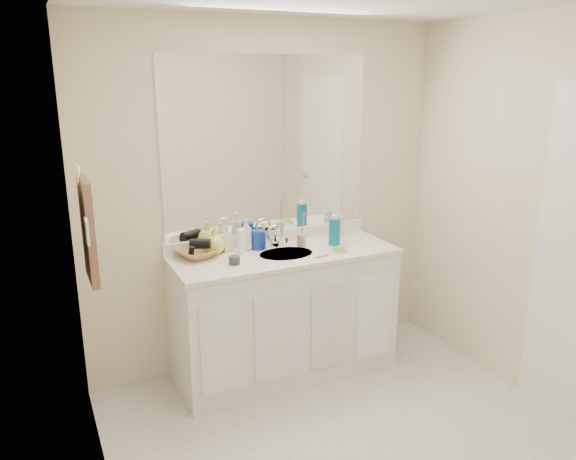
# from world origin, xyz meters

# --- Properties ---
(floor) EXTENTS (2.60, 2.60, 0.00)m
(floor) POSITION_xyz_m (0.00, 0.00, 0.00)
(floor) COLOR silver
(floor) RESTS_ON ground
(wall_back) EXTENTS (2.60, 0.02, 2.40)m
(wall_back) POSITION_xyz_m (0.00, 1.30, 1.20)
(wall_back) COLOR beige
(wall_back) RESTS_ON floor
(wall_left) EXTENTS (0.02, 2.60, 2.40)m
(wall_left) POSITION_xyz_m (-1.30, 0.00, 1.20)
(wall_left) COLOR beige
(wall_left) RESTS_ON floor
(wall_right) EXTENTS (0.02, 2.60, 2.40)m
(wall_right) POSITION_xyz_m (1.30, 0.00, 1.20)
(wall_right) COLOR beige
(wall_right) RESTS_ON floor
(vanity_cabinet) EXTENTS (1.50, 0.55, 0.85)m
(vanity_cabinet) POSITION_xyz_m (0.00, 1.02, 0.42)
(vanity_cabinet) COLOR white
(vanity_cabinet) RESTS_ON floor
(countertop) EXTENTS (1.52, 0.57, 0.03)m
(countertop) POSITION_xyz_m (0.00, 1.02, 0.86)
(countertop) COLOR white
(countertop) RESTS_ON vanity_cabinet
(backsplash) EXTENTS (1.52, 0.03, 0.08)m
(backsplash) POSITION_xyz_m (0.00, 1.29, 0.92)
(backsplash) COLOR white
(backsplash) RESTS_ON countertop
(sink_basin) EXTENTS (0.37, 0.37, 0.02)m
(sink_basin) POSITION_xyz_m (0.00, 1.00, 0.87)
(sink_basin) COLOR beige
(sink_basin) RESTS_ON countertop
(faucet) EXTENTS (0.02, 0.02, 0.11)m
(faucet) POSITION_xyz_m (0.00, 1.18, 0.94)
(faucet) COLOR silver
(faucet) RESTS_ON countertop
(mirror) EXTENTS (1.48, 0.01, 1.20)m
(mirror) POSITION_xyz_m (0.00, 1.29, 1.56)
(mirror) COLOR white
(mirror) RESTS_ON wall_back
(blue_mug) EXTENTS (0.11, 0.11, 0.13)m
(blue_mug) POSITION_xyz_m (-0.13, 1.18, 0.95)
(blue_mug) COLOR navy
(blue_mug) RESTS_ON countertop
(tan_cup) EXTENTS (0.08, 0.08, 0.09)m
(tan_cup) POSITION_xyz_m (0.17, 1.11, 0.92)
(tan_cup) COLOR tan
(tan_cup) RESTS_ON countertop
(toothbrush) EXTENTS (0.02, 0.04, 0.18)m
(toothbrush) POSITION_xyz_m (0.18, 1.11, 1.03)
(toothbrush) COLOR #FB428A
(toothbrush) RESTS_ON tan_cup
(mouthwash_bottle) EXTENTS (0.10, 0.10, 0.19)m
(mouthwash_bottle) POSITION_xyz_m (0.39, 1.04, 0.97)
(mouthwash_bottle) COLOR #0A6582
(mouthwash_bottle) RESTS_ON countertop
(clear_pump_bottle) EXTENTS (0.08, 0.08, 0.16)m
(clear_pump_bottle) POSITION_xyz_m (0.52, 1.21, 0.96)
(clear_pump_bottle) COLOR silver
(clear_pump_bottle) RESTS_ON countertop
(soap_dish) EXTENTS (0.11, 0.09, 0.01)m
(soap_dish) POSITION_xyz_m (0.34, 0.88, 0.89)
(soap_dish) COLOR silver
(soap_dish) RESTS_ON countertop
(green_soap) EXTENTS (0.08, 0.07, 0.03)m
(green_soap) POSITION_xyz_m (0.34, 0.88, 0.90)
(green_soap) COLOR #78E437
(green_soap) RESTS_ON soap_dish
(orange_comb) EXTENTS (0.11, 0.03, 0.00)m
(orange_comb) POSITION_xyz_m (0.18, 0.84, 0.88)
(orange_comb) COLOR orange
(orange_comb) RESTS_ON countertop
(dark_jar) EXTENTS (0.08, 0.08, 0.05)m
(dark_jar) POSITION_xyz_m (-0.39, 0.95, 0.91)
(dark_jar) COLOR #2E2E34
(dark_jar) RESTS_ON countertop
(extra_white_bottle) EXTENTS (0.07, 0.07, 0.17)m
(extra_white_bottle) POSITION_xyz_m (-0.28, 1.12, 0.97)
(extra_white_bottle) COLOR white
(extra_white_bottle) RESTS_ON countertop
(soap_bottle_white) EXTENTS (0.09, 0.09, 0.21)m
(soap_bottle_white) POSITION_xyz_m (-0.21, 1.20, 0.99)
(soap_bottle_white) COLOR white
(soap_bottle_white) RESTS_ON countertop
(soap_bottle_cream) EXTENTS (0.10, 0.10, 0.17)m
(soap_bottle_cream) POSITION_xyz_m (-0.34, 1.23, 0.97)
(soap_bottle_cream) COLOR #F8E5CA
(soap_bottle_cream) RESTS_ON countertop
(soap_bottle_yellow) EXTENTS (0.18, 0.18, 0.18)m
(soap_bottle_yellow) POSITION_xyz_m (-0.43, 1.21, 0.97)
(soap_bottle_yellow) COLOR #EEE55C
(soap_bottle_yellow) RESTS_ON countertop
(wicker_basket) EXTENTS (0.33, 0.33, 0.06)m
(wicker_basket) POSITION_xyz_m (-0.56, 1.18, 0.91)
(wicker_basket) COLOR #A57842
(wicker_basket) RESTS_ON countertop
(hair_dryer) EXTENTS (0.15, 0.11, 0.07)m
(hair_dryer) POSITION_xyz_m (-0.54, 1.18, 0.97)
(hair_dryer) COLOR black
(hair_dryer) RESTS_ON wicker_basket
(towel_ring) EXTENTS (0.01, 0.11, 0.11)m
(towel_ring) POSITION_xyz_m (-1.27, 0.77, 1.55)
(towel_ring) COLOR silver
(towel_ring) RESTS_ON wall_left
(hand_towel) EXTENTS (0.04, 0.32, 0.55)m
(hand_towel) POSITION_xyz_m (-1.25, 0.77, 1.25)
(hand_towel) COLOR brown
(hand_towel) RESTS_ON towel_ring
(switch_plate) EXTENTS (0.01, 0.08, 0.13)m
(switch_plate) POSITION_xyz_m (-1.27, 0.57, 1.30)
(switch_plate) COLOR white
(switch_plate) RESTS_ON wall_left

